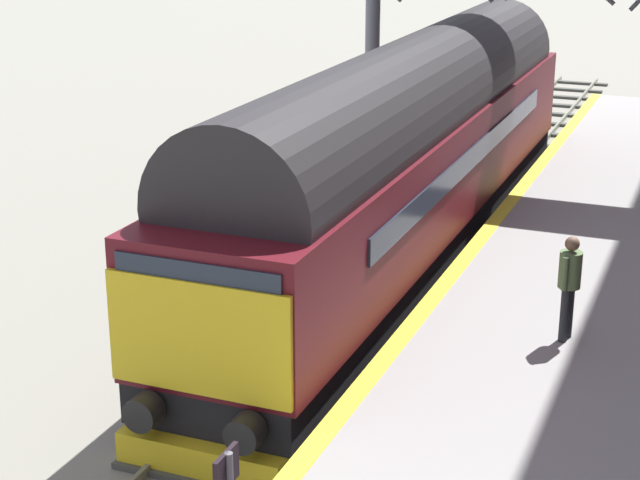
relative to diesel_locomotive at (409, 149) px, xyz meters
The scene contains 5 objects.
ground_plane 7.27m from the diesel_locomotive, 90.01° to the right, with size 140.00×140.00×0.00m, color gray.
track_main 7.25m from the diesel_locomotive, 90.01° to the right, with size 2.50×60.00×0.15m.
station_platform 7.97m from the diesel_locomotive, 62.23° to the right, with size 4.00×44.00×1.01m.
diesel_locomotive is the anchor object (origin of this frame).
waiting_passenger 6.40m from the diesel_locomotive, 50.28° to the right, with size 0.40×0.50×1.64m.
Camera 1 is at (6.10, -13.05, 7.61)m, focal length 58.79 mm.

